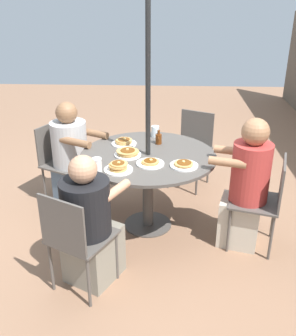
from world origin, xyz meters
The scene contains 18 objects.
ground_plane centered at (0.00, 0.00, 0.00)m, with size 12.00×12.00×0.00m, color #8C664C.
patio_table centered at (0.00, 0.00, 0.64)m, with size 1.23×1.23×0.75m.
umbrella_pole centered at (0.00, 0.00, 1.14)m, with size 0.04×0.04×2.28m, color black.
patio_chair_north centered at (0.29, 1.01, 0.49)m, with size 0.51×0.51×0.85m.
diner_north centered at (0.25, 0.85, 0.55)m, with size 0.44×0.53×1.18m.
patio_chair_east centered at (-0.94, 0.46, 0.49)m, with size 0.56×0.56×0.85m.
patio_chair_south centered at (-0.46, -0.94, 0.49)m, with size 0.56×0.56×0.85m.
diner_south centered at (-0.39, -0.79, 0.51)m, with size 0.54×0.61×1.11m.
patio_chair_west centered at (0.93, -0.48, 0.49)m, with size 0.56×0.56×0.85m.
diner_west centered at (0.78, -0.40, 0.48)m, with size 0.58×0.53×1.07m.
pancake_plate_a centered at (0.24, 0.31, 0.76)m, with size 0.24×0.24×0.05m.
pancake_plate_b centered at (0.22, 0.03, 0.76)m, with size 0.24×0.24×0.05m.
pancake_plate_c centered at (0.04, -0.18, 0.77)m, with size 0.24×0.24×0.06m.
pancake_plate_d centered at (-0.24, -0.24, 0.77)m, with size 0.24×0.24×0.06m.
pancake_plate_e centered at (0.36, -0.23, 0.78)m, with size 0.24×0.24×0.08m.
syrup_bottle centered at (-0.27, 0.09, 0.80)m, with size 0.08×0.06×0.14m.
coffee_cup centered at (0.38, -0.40, 0.81)m, with size 0.08×0.08×0.12m.
drinking_glass_a centered at (-0.48, 0.05, 0.80)m, with size 0.08×0.08×0.11m, color silver.
Camera 1 is at (3.26, 0.16, 2.12)m, focal length 42.00 mm.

